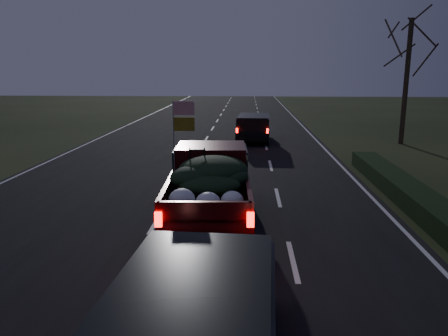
# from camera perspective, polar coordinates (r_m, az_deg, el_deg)

# --- Properties ---
(ground) EXTENTS (120.00, 120.00, 0.00)m
(ground) POSITION_cam_1_polar(r_m,az_deg,el_deg) (12.67, -8.73, -6.86)
(ground) COLOR black
(ground) RESTS_ON ground
(road_asphalt) EXTENTS (14.00, 120.00, 0.02)m
(road_asphalt) POSITION_cam_1_polar(r_m,az_deg,el_deg) (12.67, -8.74, -6.82)
(road_asphalt) COLOR black
(road_asphalt) RESTS_ON ground
(hedge_row) EXTENTS (1.00, 10.00, 0.60)m
(hedge_row) POSITION_cam_1_polar(r_m,az_deg,el_deg) (16.08, 22.09, -2.33)
(hedge_row) COLOR black
(hedge_row) RESTS_ON ground
(bare_tree_far) EXTENTS (3.60, 3.60, 7.00)m
(bare_tree_far) POSITION_cam_1_polar(r_m,az_deg,el_deg) (27.22, 23.01, 13.88)
(bare_tree_far) COLOR black
(bare_tree_far) RESTS_ON ground
(pickup_truck) EXTENTS (2.47, 5.85, 3.02)m
(pickup_truck) POSITION_cam_1_polar(r_m,az_deg,el_deg) (12.36, -1.85, -1.74)
(pickup_truck) COLOR #35070A
(pickup_truck) RESTS_ON ground
(lead_suv) EXTENTS (2.07, 4.56, 1.29)m
(lead_suv) POSITION_cam_1_polar(r_m,az_deg,el_deg) (26.23, 3.87, 5.59)
(lead_suv) COLOR black
(lead_suv) RESTS_ON ground
(rear_suv) EXTENTS (2.33, 4.96, 1.40)m
(rear_suv) POSITION_cam_1_polar(r_m,az_deg,el_deg) (5.75, -4.18, -20.65)
(rear_suv) COLOR black
(rear_suv) RESTS_ON ground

